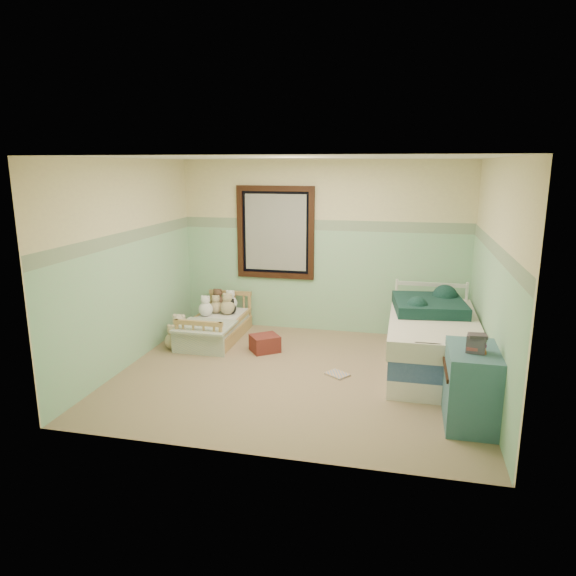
% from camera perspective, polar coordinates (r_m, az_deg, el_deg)
% --- Properties ---
extents(floor, '(4.20, 3.60, 0.02)m').
position_cam_1_polar(floor, '(6.28, 0.96, -9.52)').
color(floor, '#977954').
rests_on(floor, ground).
extents(ceiling, '(4.20, 3.60, 0.02)m').
position_cam_1_polar(ceiling, '(5.79, 1.06, 14.12)').
color(ceiling, white).
rests_on(ceiling, wall_back).
extents(wall_back, '(4.20, 0.04, 2.50)m').
position_cam_1_polar(wall_back, '(7.65, 3.79, 4.44)').
color(wall_back, beige).
rests_on(wall_back, floor).
extents(wall_front, '(4.20, 0.04, 2.50)m').
position_cam_1_polar(wall_front, '(4.21, -4.03, -2.97)').
color(wall_front, beige).
rests_on(wall_front, floor).
extents(wall_left, '(0.04, 3.60, 2.50)m').
position_cam_1_polar(wall_left, '(6.66, -16.99, 2.54)').
color(wall_left, beige).
rests_on(wall_left, floor).
extents(wall_right, '(0.04, 3.60, 2.50)m').
position_cam_1_polar(wall_right, '(5.86, 21.54, 0.77)').
color(wall_right, beige).
rests_on(wall_right, floor).
extents(wainscot_mint, '(4.20, 0.01, 1.50)m').
position_cam_1_polar(wainscot_mint, '(7.73, 3.72, 0.76)').
color(wainscot_mint, '#9AC39D').
rests_on(wainscot_mint, floor).
extents(border_strip, '(4.20, 0.01, 0.15)m').
position_cam_1_polar(border_strip, '(7.59, 3.81, 6.84)').
color(border_strip, '#38673F').
rests_on(border_strip, wall_back).
extents(window_frame, '(1.16, 0.06, 1.36)m').
position_cam_1_polar(window_frame, '(7.73, -1.40, 6.04)').
color(window_frame, black).
rests_on(window_frame, wall_back).
extents(window_blinds, '(0.92, 0.01, 1.12)m').
position_cam_1_polar(window_blinds, '(7.74, -1.38, 6.05)').
color(window_blinds, '#B2B2AA').
rests_on(window_blinds, window_frame).
extents(toddler_bed_frame, '(0.67, 1.34, 0.17)m').
position_cam_1_polar(toddler_bed_frame, '(7.57, -7.81, -4.83)').
color(toddler_bed_frame, '#A27F4B').
rests_on(toddler_bed_frame, floor).
extents(toddler_mattress, '(0.61, 1.28, 0.12)m').
position_cam_1_polar(toddler_mattress, '(7.53, -7.85, -3.77)').
color(toddler_mattress, white).
rests_on(toddler_mattress, toddler_bed_frame).
extents(patchwork_quilt, '(0.73, 0.67, 0.03)m').
position_cam_1_polar(patchwork_quilt, '(7.13, -9.04, -4.15)').
color(patchwork_quilt, '#6A8BAF').
rests_on(patchwork_quilt, toddler_mattress).
extents(plush_bed_brown, '(0.21, 0.21, 0.21)m').
position_cam_1_polar(plush_bed_brown, '(7.98, -7.64, -1.53)').
color(plush_bed_brown, brown).
rests_on(plush_bed_brown, toddler_mattress).
extents(plush_bed_white, '(0.21, 0.21, 0.21)m').
position_cam_1_polar(plush_bed_white, '(7.92, -6.28, -1.64)').
color(plush_bed_white, white).
rests_on(plush_bed_white, toddler_mattress).
extents(plush_bed_tan, '(0.18, 0.18, 0.18)m').
position_cam_1_polar(plush_bed_tan, '(7.77, -7.85, -2.06)').
color(plush_bed_tan, '#C5B287').
rests_on(plush_bed_tan, toddler_mattress).
extents(plush_bed_dark, '(0.16, 0.16, 0.16)m').
position_cam_1_polar(plush_bed_dark, '(7.70, -6.25, -2.26)').
color(plush_bed_dark, black).
rests_on(plush_bed_dark, toddler_mattress).
extents(plush_floor_cream, '(0.28, 0.28, 0.28)m').
position_cam_1_polar(plush_floor_cream, '(7.46, -11.71, -4.84)').
color(plush_floor_cream, beige).
rests_on(plush_floor_cream, floor).
extents(plush_floor_tan, '(0.23, 0.23, 0.23)m').
position_cam_1_polar(plush_floor_tan, '(7.25, -12.40, -5.62)').
color(plush_floor_tan, '#C5B287').
rests_on(plush_floor_tan, floor).
extents(twin_bed_frame, '(0.98, 1.96, 0.22)m').
position_cam_1_polar(twin_bed_frame, '(6.62, 15.30, -7.68)').
color(twin_bed_frame, white).
rests_on(twin_bed_frame, floor).
extents(twin_boxspring, '(0.98, 1.96, 0.22)m').
position_cam_1_polar(twin_boxspring, '(6.54, 15.42, -5.88)').
color(twin_boxspring, navy).
rests_on(twin_boxspring, twin_bed_frame).
extents(twin_mattress, '(1.02, 2.00, 0.22)m').
position_cam_1_polar(twin_mattress, '(6.48, 15.54, -4.04)').
color(twin_mattress, silver).
rests_on(twin_mattress, twin_boxspring).
extents(teal_blanket, '(0.93, 0.97, 0.14)m').
position_cam_1_polar(teal_blanket, '(6.71, 15.11, -1.81)').
color(teal_blanket, black).
rests_on(teal_blanket, twin_mattress).
extents(dresser, '(0.47, 0.75, 0.75)m').
position_cam_1_polar(dresser, '(5.35, 19.32, -10.09)').
color(dresser, '#3B6C74').
rests_on(dresser, floor).
extents(book_stack, '(0.19, 0.16, 0.17)m').
position_cam_1_polar(book_stack, '(5.12, 19.80, -5.72)').
color(book_stack, brown).
rests_on(book_stack, dresser).
extents(red_pillow, '(0.46, 0.45, 0.22)m').
position_cam_1_polar(red_pillow, '(7.00, -2.54, -6.04)').
color(red_pillow, maroon).
rests_on(red_pillow, floor).
extents(floor_book, '(0.32, 0.31, 0.02)m').
position_cam_1_polar(floor_book, '(6.29, 5.38, -9.35)').
color(floor_book, '#EAAD4C').
rests_on(floor_book, floor).
extents(extra_plush_0, '(0.22, 0.22, 0.22)m').
position_cam_1_polar(extra_plush_0, '(7.67, -6.60, -2.09)').
color(extra_plush_0, '#C5B287').
rests_on(extra_plush_0, toddler_mattress).
extents(extra_plush_1, '(0.21, 0.21, 0.21)m').
position_cam_1_polar(extra_plush_1, '(7.64, -8.95, -2.29)').
color(extra_plush_1, white).
rests_on(extra_plush_1, toddler_mattress).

